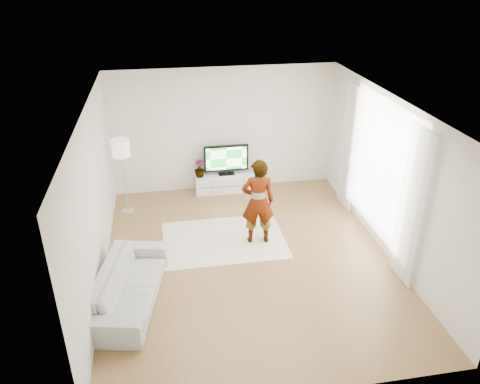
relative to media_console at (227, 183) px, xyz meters
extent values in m
plane|color=#A8834C|center=(-0.02, -2.76, -0.20)|extent=(6.00, 6.00, 0.00)
plane|color=white|center=(-0.02, -2.76, 2.60)|extent=(6.00, 6.00, 0.00)
cube|color=silver|center=(-2.52, -2.76, 1.20)|extent=(0.02, 6.00, 2.80)
cube|color=silver|center=(2.48, -2.76, 1.20)|extent=(0.02, 6.00, 2.80)
cube|color=silver|center=(-0.02, 0.24, 1.20)|extent=(5.00, 0.02, 2.80)
cube|color=silver|center=(-0.02, -5.76, 1.20)|extent=(5.00, 0.02, 2.80)
cube|color=white|center=(2.46, -2.46, 1.25)|extent=(0.01, 2.60, 2.50)
cube|color=white|center=(2.38, -3.76, 1.15)|extent=(0.04, 0.70, 2.60)
cube|color=white|center=(2.38, -1.16, 1.15)|extent=(0.04, 0.70, 2.60)
cube|color=white|center=(0.00, 0.00, 0.00)|extent=(1.44, 0.41, 0.41)
cube|color=black|center=(0.00, -0.21, 0.00)|extent=(1.40, 0.00, 0.01)
cube|color=black|center=(-0.36, -0.21, 0.00)|extent=(0.01, 0.00, 0.36)
cube|color=black|center=(0.36, -0.21, 0.00)|extent=(0.01, 0.00, 0.36)
cube|color=black|center=(0.00, 0.03, 0.21)|extent=(0.36, 0.20, 0.02)
cube|color=black|center=(0.00, 0.03, 0.26)|extent=(0.07, 0.04, 0.07)
cube|color=black|center=(0.00, 0.03, 0.60)|extent=(1.01, 0.05, 0.61)
cube|color=green|center=(0.00, 0.00, 0.60)|extent=(0.92, 0.01, 0.52)
cube|color=white|center=(0.63, 0.00, 0.31)|extent=(0.08, 0.16, 0.22)
cube|color=#4CB2FF|center=(0.63, -0.08, 0.33)|extent=(0.01, 0.00, 0.12)
imported|color=#3F7238|center=(-0.61, 0.00, 0.40)|extent=(0.24, 0.24, 0.40)
cube|color=white|center=(-0.37, -2.09, -0.20)|extent=(2.30, 1.66, 0.01)
imported|color=#334772|center=(0.26, -2.23, 0.64)|extent=(0.64, 0.45, 1.67)
imported|color=#AEADA9|center=(-2.06, -3.60, 0.11)|extent=(1.25, 2.25, 0.62)
cylinder|color=silver|center=(-2.22, -0.62, -0.19)|extent=(0.28, 0.28, 0.02)
cylinder|color=silver|center=(-2.22, -0.62, 0.44)|extent=(0.04, 0.04, 1.25)
cylinder|color=white|center=(-2.22, -0.62, 1.24)|extent=(0.36, 0.36, 0.35)
camera|label=1|loc=(-1.36, -9.62, 4.64)|focal=35.00mm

